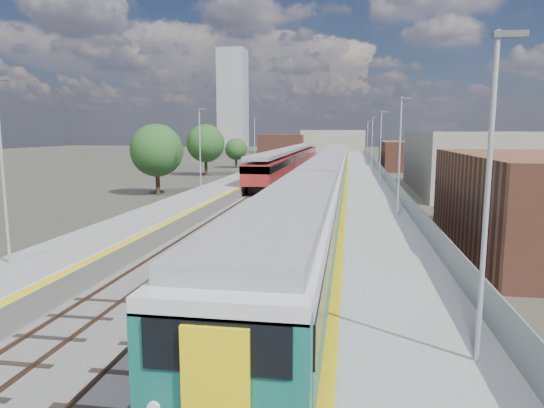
# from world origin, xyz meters

# --- Properties ---
(ground) EXTENTS (320.00, 320.00, 0.00)m
(ground) POSITION_xyz_m (0.00, 50.00, 0.00)
(ground) COLOR #47443A
(ground) RESTS_ON ground
(ballast_bed) EXTENTS (10.50, 155.00, 0.06)m
(ballast_bed) POSITION_xyz_m (-2.25, 52.50, 0.03)
(ballast_bed) COLOR #565451
(ballast_bed) RESTS_ON ground
(tracks) EXTENTS (8.96, 160.00, 0.17)m
(tracks) POSITION_xyz_m (-1.65, 54.18, 0.11)
(tracks) COLOR #4C3323
(tracks) RESTS_ON ground
(platform_right) EXTENTS (4.70, 155.00, 8.52)m
(platform_right) POSITION_xyz_m (5.28, 52.49, 0.54)
(platform_right) COLOR slate
(platform_right) RESTS_ON ground
(platform_left) EXTENTS (4.30, 155.00, 8.52)m
(platform_left) POSITION_xyz_m (-9.05, 52.49, 0.52)
(platform_left) COLOR slate
(platform_left) RESTS_ON ground
(buildings) EXTENTS (72.00, 185.50, 40.00)m
(buildings) POSITION_xyz_m (-18.12, 138.60, 10.70)
(buildings) COLOR brown
(buildings) RESTS_ON ground
(green_train) EXTENTS (3.09, 85.99, 3.40)m
(green_train) POSITION_xyz_m (1.50, 40.65, 2.40)
(green_train) COLOR black
(green_train) RESTS_ON ground
(red_train) EXTENTS (3.04, 61.64, 3.84)m
(red_train) POSITION_xyz_m (-5.50, 67.06, 2.27)
(red_train) COLOR black
(red_train) RESTS_ON ground
(tree_a) EXTENTS (5.31, 5.31, 7.20)m
(tree_a) POSITION_xyz_m (-15.75, 37.18, 4.54)
(tree_a) COLOR #382619
(tree_a) RESTS_ON ground
(tree_b) EXTENTS (5.55, 5.55, 7.52)m
(tree_b) POSITION_xyz_m (-17.44, 59.59, 4.74)
(tree_b) COLOR #382619
(tree_b) RESTS_ON ground
(tree_c) EXTENTS (3.92, 3.92, 5.31)m
(tree_c) POSITION_xyz_m (-16.72, 75.81, 3.33)
(tree_c) COLOR #382619
(tree_c) RESTS_ON ground
(tree_d) EXTENTS (4.63, 4.63, 6.27)m
(tree_d) POSITION_xyz_m (19.42, 65.29, 3.95)
(tree_d) COLOR #382619
(tree_d) RESTS_ON ground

